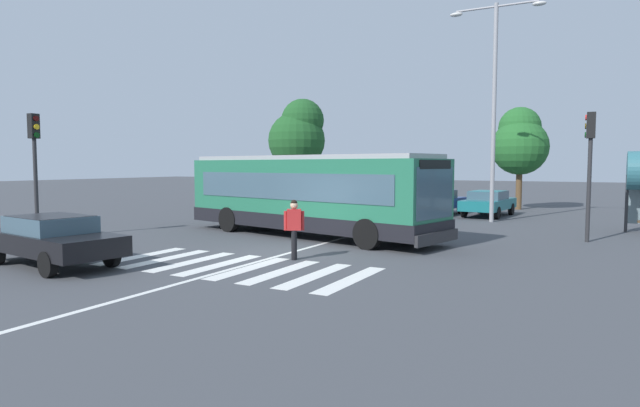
{
  "coord_description": "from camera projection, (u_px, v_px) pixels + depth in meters",
  "views": [
    {
      "loc": [
        8.62,
        -13.73,
        2.71
      ],
      "look_at": [
        -0.54,
        3.27,
        1.3
      ],
      "focal_mm": 29.84,
      "sensor_mm": 36.0,
      "label": 1
    }
  ],
  "objects": [
    {
      "name": "ground_plane",
      "position": [
        285.0,
        253.0,
        16.33
      ],
      "size": [
        160.0,
        160.0,
        0.0
      ],
      "primitive_type": "plane",
      "color": "#424449"
    },
    {
      "name": "city_transit_bus",
      "position": [
        308.0,
        194.0,
        20.17
      ],
      "size": [
        11.33,
        4.95,
        3.06
      ],
      "color": "black",
      "rests_on": "ground_plane"
    },
    {
      "name": "pedestrian_crossing_street",
      "position": [
        294.0,
        226.0,
        15.13
      ],
      "size": [
        0.52,
        0.42,
        1.72
      ],
      "color": "black",
      "rests_on": "ground_plane"
    },
    {
      "name": "foreground_sedan",
      "position": [
        52.0,
        237.0,
        14.23
      ],
      "size": [
        4.72,
        2.46,
        1.35
      ],
      "color": "black",
      "rests_on": "ground_plane"
    },
    {
      "name": "parked_car_silver",
      "position": [
        388.0,
        199.0,
        29.92
      ],
      "size": [
        2.27,
        4.66,
        1.35
      ],
      "color": "black",
      "rests_on": "ground_plane"
    },
    {
      "name": "parked_car_blue",
      "position": [
        437.0,
        201.0,
        28.67
      ],
      "size": [
        2.26,
        4.66,
        1.35
      ],
      "color": "black",
      "rests_on": "ground_plane"
    },
    {
      "name": "parked_car_teal",
      "position": [
        488.0,
        202.0,
        27.97
      ],
      "size": [
        2.21,
        4.64,
        1.35
      ],
      "color": "black",
      "rests_on": "ground_plane"
    },
    {
      "name": "traffic_light_near_corner",
      "position": [
        35.0,
        155.0,
        19.38
      ],
      "size": [
        0.33,
        0.32,
        4.56
      ],
      "color": "#28282B",
      "rests_on": "ground_plane"
    },
    {
      "name": "traffic_light_far_corner",
      "position": [
        590.0,
        155.0,
        18.47
      ],
      "size": [
        0.33,
        0.32,
        4.53
      ],
      "color": "#28282B",
      "rests_on": "ground_plane"
    },
    {
      "name": "twin_arm_street_lamp",
      "position": [
        494.0,
        91.0,
        24.8
      ],
      "size": [
        4.3,
        0.32,
        10.16
      ],
      "color": "#939399",
      "rests_on": "ground_plane"
    },
    {
      "name": "background_tree_left",
      "position": [
        298.0,
        135.0,
        34.52
      ],
      "size": [
        3.7,
        3.7,
        6.98
      ],
      "color": "brown",
      "rests_on": "ground_plane"
    },
    {
      "name": "background_tree_right",
      "position": [
        520.0,
        142.0,
        32.14
      ],
      "size": [
        3.35,
        3.35,
        6.21
      ],
      "color": "brown",
      "rests_on": "ground_plane"
    },
    {
      "name": "crosswalk_painted_stripes",
      "position": [
        234.0,
        266.0,
        14.15
      ],
      "size": [
        7.32,
        3.31,
        0.01
      ],
      "color": "silver",
      "rests_on": "ground_plane"
    },
    {
      "name": "lane_center_line",
      "position": [
        319.0,
        245.0,
        18.04
      ],
      "size": [
        0.16,
        24.0,
        0.01
      ],
      "primitive_type": "cube",
      "color": "silver",
      "rests_on": "ground_plane"
    }
  ]
}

